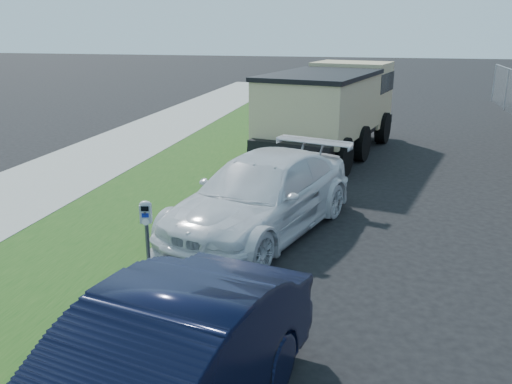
# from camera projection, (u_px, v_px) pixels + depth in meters

# --- Properties ---
(ground) EXTENTS (120.00, 120.00, 0.00)m
(ground) POSITION_uv_depth(u_px,v_px,m) (333.00, 282.00, 8.02)
(ground) COLOR black
(ground) RESTS_ON ground
(streetside) EXTENTS (6.12, 50.00, 0.15)m
(streetside) POSITION_uv_depth(u_px,v_px,m) (68.00, 208.00, 11.04)
(streetside) COLOR gray
(streetside) RESTS_ON ground
(parking_meter) EXTENTS (0.19, 0.15, 1.21)m
(parking_meter) POSITION_uv_depth(u_px,v_px,m) (146.00, 224.00, 7.54)
(parking_meter) COLOR #3F4247
(parking_meter) RESTS_ON ground
(white_wagon) EXTENTS (3.31, 5.17, 1.40)m
(white_wagon) POSITION_uv_depth(u_px,v_px,m) (263.00, 195.00, 9.82)
(white_wagon) COLOR silver
(white_wagon) RESTS_ON ground
(dump_truck) EXTENTS (3.73, 6.77, 2.51)m
(dump_truck) POSITION_uv_depth(u_px,v_px,m) (332.00, 104.00, 15.95)
(dump_truck) COLOR black
(dump_truck) RESTS_ON ground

